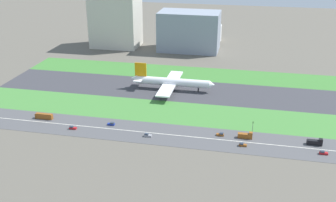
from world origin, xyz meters
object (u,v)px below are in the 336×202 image
(car_0, at_px, (323,153))
(car_3, at_px, (242,145))
(car_2, at_px, (73,128))
(bus_0, at_px, (44,116))
(truck_1, at_px, (246,136))
(car_5, at_px, (148,135))
(airliner, at_px, (171,82))
(car_1, at_px, (111,124))
(traffic_light, at_px, (253,126))
(car_4, at_px, (220,134))
(fuel_tank_west, at_px, (211,33))
(terminal_building, at_px, (116,20))
(hangar_building, at_px, (189,31))
(truck_0, at_px, (315,142))

(car_0, relative_size, car_3, 1.00)
(car_0, distance_m, car_2, 145.46)
(bus_0, xyz_separation_m, truck_1, (127.79, 0.00, -0.15))
(car_3, bearing_deg, car_0, -180.00)
(car_5, bearing_deg, airliner, -88.32)
(car_5, relative_size, car_3, 1.00)
(bus_0, bearing_deg, car_1, 0.00)
(car_5, bearing_deg, traffic_light, -163.35)
(airliner, bearing_deg, car_0, -37.81)
(traffic_light, bearing_deg, car_1, -174.69)
(car_1, distance_m, traffic_light, 86.47)
(airliner, relative_size, car_4, 14.77)
(bus_0, bearing_deg, truck_1, 0.00)
(car_5, distance_m, traffic_light, 62.88)
(fuel_tank_west, bearing_deg, truck_1, -78.66)
(terminal_building, height_order, fuel_tank_west, terminal_building)
(airliner, bearing_deg, car_2, -119.95)
(car_5, height_order, traffic_light, traffic_light)
(airliner, relative_size, bus_0, 5.60)
(car_3, bearing_deg, car_4, -37.10)
(truck_1, distance_m, traffic_light, 9.23)
(car_0, bearing_deg, car_4, -10.06)
(bus_0, bearing_deg, car_4, 0.00)
(terminal_building, xyz_separation_m, hangar_building, (76.95, 0.00, -7.77))
(car_5, xyz_separation_m, hangar_building, (-6.85, 192.00, 18.51))
(traffic_light, xyz_separation_m, fuel_tank_west, (-49.30, 219.01, 4.33))
(truck_0, height_order, car_3, truck_0)
(fuel_tank_west, bearing_deg, car_2, -103.77)
(car_2, distance_m, hangar_building, 197.07)
(truck_0, relative_size, car_3, 1.91)
(truck_1, distance_m, truck_0, 38.65)
(terminal_building, bearing_deg, car_1, -72.35)
(airliner, xyz_separation_m, bus_0, (-69.14, -68.00, -4.41))
(bus_0, bearing_deg, terminal_building, 93.89)
(terminal_building, distance_m, fuel_tank_west, 106.44)
(bus_0, relative_size, terminal_building, 0.21)
(bus_0, xyz_separation_m, car_3, (126.51, -10.00, -0.90))
(truck_1, height_order, car_1, truck_1)
(traffic_light, bearing_deg, truck_0, -12.92)
(car_3, distance_m, traffic_light, 18.99)
(hangar_building, relative_size, fuel_tank_west, 2.65)
(car_2, height_order, car_3, same)
(car_0, distance_m, car_4, 57.24)
(car_1, height_order, car_3, same)
(truck_1, height_order, car_4, truck_1)
(airliner, distance_m, car_1, 72.17)
(terminal_building, bearing_deg, car_2, -79.21)
(car_0, bearing_deg, car_1, -4.61)
(truck_0, relative_size, car_2, 1.91)
(car_5, xyz_separation_m, car_2, (-47.23, 0.00, 0.00))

